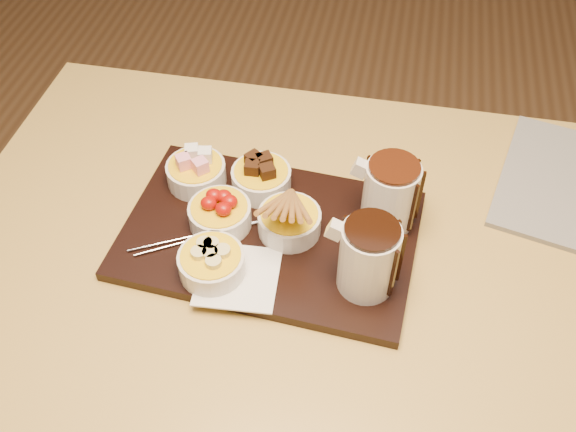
% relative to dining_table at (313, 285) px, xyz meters
% --- Properties ---
extents(dining_table, '(1.20, 0.80, 0.75)m').
position_rel_dining_table_xyz_m(dining_table, '(0.00, 0.00, 0.00)').
color(dining_table, '#BB9845').
rests_on(dining_table, ground).
extents(serving_board, '(0.48, 0.33, 0.02)m').
position_rel_dining_table_xyz_m(serving_board, '(-0.08, 0.01, 0.11)').
color(serving_board, black).
rests_on(serving_board, dining_table).
extents(napkin, '(0.13, 0.13, 0.00)m').
position_rel_dining_table_xyz_m(napkin, '(-0.10, -0.09, 0.12)').
color(napkin, white).
rests_on(napkin, serving_board).
extents(bowl_marshmallows, '(0.10, 0.10, 0.04)m').
position_rel_dining_table_xyz_m(bowl_marshmallows, '(-0.22, 0.09, 0.14)').
color(bowl_marshmallows, silver).
rests_on(bowl_marshmallows, serving_board).
extents(bowl_cake, '(0.10, 0.10, 0.04)m').
position_rel_dining_table_xyz_m(bowl_cake, '(-0.11, 0.10, 0.14)').
color(bowl_cake, silver).
rests_on(bowl_cake, serving_board).
extents(bowl_strawberries, '(0.10, 0.10, 0.04)m').
position_rel_dining_table_xyz_m(bowl_strawberries, '(-0.16, 0.01, 0.14)').
color(bowl_strawberries, silver).
rests_on(bowl_strawberries, serving_board).
extents(bowl_biscotti, '(0.10, 0.10, 0.04)m').
position_rel_dining_table_xyz_m(bowl_biscotti, '(-0.04, 0.01, 0.14)').
color(bowl_biscotti, silver).
rests_on(bowl_biscotti, serving_board).
extents(bowl_bananas, '(0.10, 0.10, 0.04)m').
position_rel_dining_table_xyz_m(bowl_bananas, '(-0.14, -0.09, 0.14)').
color(bowl_bananas, silver).
rests_on(bowl_bananas, serving_board).
extents(pitcher_dark_chocolate, '(0.09, 0.09, 0.12)m').
position_rel_dining_table_xyz_m(pitcher_dark_chocolate, '(0.09, -0.07, 0.18)').
color(pitcher_dark_chocolate, silver).
rests_on(pitcher_dark_chocolate, serving_board).
extents(pitcher_milk_chocolate, '(0.09, 0.09, 0.12)m').
position_rel_dining_table_xyz_m(pitcher_milk_chocolate, '(0.10, 0.06, 0.18)').
color(pitcher_milk_chocolate, silver).
rests_on(pitcher_milk_chocolate, serving_board).
extents(fondue_skewers, '(0.15, 0.24, 0.01)m').
position_rel_dining_table_xyz_m(fondue_skewers, '(-0.17, -0.02, 0.12)').
color(fondue_skewers, silver).
rests_on(fondue_skewers, serving_board).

